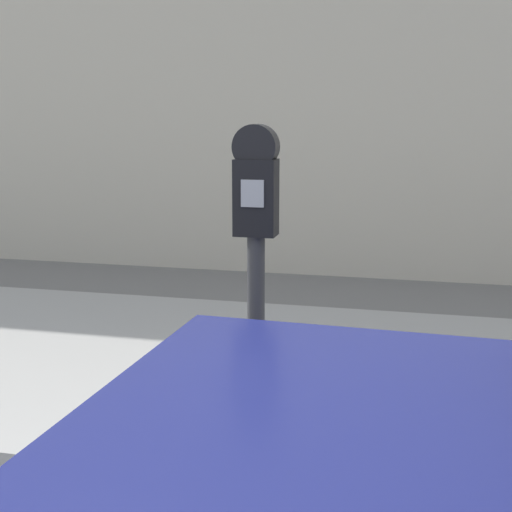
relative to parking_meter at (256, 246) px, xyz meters
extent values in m
cube|color=#9E9B96|center=(0.18, 1.18, -1.02)|extent=(24.00, 2.80, 0.10)
cylinder|color=#2D2D30|center=(0.00, 0.00, -0.46)|extent=(0.08, 0.08, 1.01)
cube|color=black|center=(0.00, 0.00, 0.20)|extent=(0.17, 0.12, 0.32)
cube|color=gray|center=(0.00, -0.06, 0.23)|extent=(0.10, 0.01, 0.11)
cylinder|color=black|center=(0.00, 0.00, 0.41)|extent=(0.18, 0.09, 0.18)
cylinder|color=black|center=(0.80, -0.65, -0.73)|extent=(0.70, 0.25, 0.69)
camera|label=1|loc=(0.69, -2.87, 0.55)|focal=50.00mm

